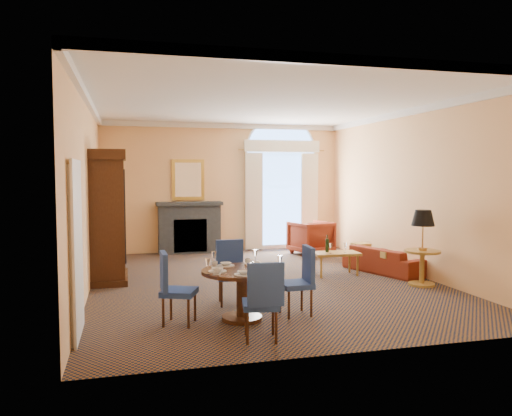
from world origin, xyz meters
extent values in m
plane|color=black|center=(0.00, 0.00, 0.00)|extent=(7.50, 7.50, 0.00)
cube|color=#FABD77|center=(0.00, 3.75, 1.60)|extent=(6.00, 0.04, 3.20)
cube|color=#FABD77|center=(-3.00, 0.00, 1.60)|extent=(0.04, 7.50, 3.20)
cube|color=#FABD77|center=(3.00, 0.00, 1.60)|extent=(0.04, 7.50, 3.20)
cube|color=white|center=(0.00, 0.00, 3.20)|extent=(6.00, 7.50, 0.04)
cube|color=white|center=(0.00, 0.00, 3.14)|extent=(6.00, 7.50, 0.12)
cube|color=white|center=(-2.96, -2.40, 1.03)|extent=(0.08, 0.90, 2.06)
cube|color=#31363A|center=(-0.90, 3.55, 0.60)|extent=(1.50, 0.40, 1.20)
cube|color=#31363A|center=(-0.90, 3.52, 1.24)|extent=(1.60, 0.46, 0.08)
cube|color=gold|center=(-0.90, 3.72, 1.80)|extent=(0.80, 0.04, 1.00)
cube|color=white|center=(-0.90, 3.70, 1.80)|extent=(0.64, 0.02, 0.84)
cube|color=white|center=(1.50, 3.73, 1.25)|extent=(1.90, 0.04, 2.50)
cube|color=#80A3D6|center=(1.50, 3.72, 1.25)|extent=(1.70, 0.02, 2.30)
cylinder|color=white|center=(1.50, 3.73, 2.50)|extent=(1.90, 0.04, 1.90)
cube|color=beige|center=(0.75, 3.61, 1.25)|extent=(0.45, 0.06, 2.45)
cube|color=beige|center=(2.25, 3.61, 1.25)|extent=(0.45, 0.06, 2.45)
cube|color=beige|center=(1.50, 3.61, 2.65)|extent=(2.00, 0.08, 0.30)
cube|color=black|center=(-2.72, 0.72, 1.10)|extent=(0.60, 1.10, 2.19)
cube|color=black|center=(-2.72, 0.72, 2.28)|extent=(0.68, 1.21, 0.18)
cube|color=black|center=(-2.72, 0.72, 0.05)|extent=(0.68, 1.21, 0.11)
cylinder|color=black|center=(-0.91, -2.25, 0.66)|extent=(1.08, 1.08, 0.04)
cylinder|color=black|center=(-0.91, -2.25, 0.32)|extent=(0.14, 0.14, 0.63)
cylinder|color=black|center=(-0.91, -2.25, 0.03)|extent=(0.54, 0.54, 0.05)
cylinder|color=silver|center=(-0.67, -2.00, 0.69)|extent=(0.24, 0.24, 0.01)
imported|color=silver|center=(-0.67, -2.00, 0.71)|extent=(0.15, 0.15, 0.04)
imported|color=silver|center=(-0.73, -1.86, 0.72)|extent=(0.09, 0.09, 0.07)
cylinder|color=silver|center=(-1.06, -1.94, 0.69)|extent=(0.24, 0.24, 0.01)
imported|color=silver|center=(-1.06, -1.94, 0.71)|extent=(0.15, 0.15, 0.04)
imported|color=silver|center=(-1.22, -1.96, 0.72)|extent=(0.09, 0.09, 0.07)
cylinder|color=silver|center=(-1.24, -2.30, 0.69)|extent=(0.24, 0.24, 0.01)
imported|color=silver|center=(-1.24, -2.30, 0.71)|extent=(0.15, 0.15, 0.04)
imported|color=silver|center=(-1.28, -2.46, 0.72)|extent=(0.09, 0.09, 0.07)
cylinder|color=silver|center=(-0.96, -2.58, 0.69)|extent=(0.24, 0.24, 0.01)
imported|color=silver|center=(-0.96, -2.58, 0.71)|extent=(0.15, 0.15, 0.04)
imported|color=silver|center=(-0.82, -2.67, 0.72)|extent=(0.09, 0.09, 0.07)
cylinder|color=silver|center=(-0.60, -2.40, 0.69)|extent=(0.24, 0.24, 0.01)
imported|color=silver|center=(-0.60, -2.40, 0.71)|extent=(0.15, 0.15, 0.04)
imported|color=silver|center=(-0.48, -2.29, 0.72)|extent=(0.09, 0.09, 0.07)
cube|color=navy|center=(-0.87, -1.41, 0.42)|extent=(0.46, 0.46, 0.07)
cube|color=navy|center=(-0.86, -1.22, 0.70)|extent=(0.42, 0.08, 0.50)
cylinder|color=black|center=(-0.69, -1.27, 0.19)|extent=(0.03, 0.03, 0.38)
cylinder|color=black|center=(-1.02, -1.23, 0.19)|extent=(0.03, 0.03, 0.38)
cylinder|color=black|center=(-0.73, -1.59, 0.19)|extent=(0.03, 0.03, 0.38)
cylinder|color=black|center=(-1.05, -1.56, 0.19)|extent=(0.03, 0.03, 0.38)
cube|color=navy|center=(-0.87, -3.07, 0.42)|extent=(0.49, 0.49, 0.07)
cube|color=navy|center=(-0.86, -3.27, 0.70)|extent=(0.42, 0.08, 0.50)
cylinder|color=black|center=(-1.06, -3.21, 0.19)|extent=(0.03, 0.03, 0.38)
cylinder|color=black|center=(-0.74, -3.27, 0.19)|extent=(0.03, 0.03, 0.38)
cylinder|color=black|center=(-1.00, -2.88, 0.19)|extent=(0.03, 0.03, 0.38)
cylinder|color=black|center=(-0.68, -2.94, 0.19)|extent=(0.03, 0.03, 0.38)
cube|color=navy|center=(-0.13, -2.20, 0.42)|extent=(0.45, 0.45, 0.07)
cube|color=navy|center=(0.06, -2.19, 0.70)|extent=(0.09, 0.42, 0.50)
cylinder|color=black|center=(0.04, -2.35, 0.19)|extent=(0.03, 0.03, 0.38)
cylinder|color=black|center=(0.02, -2.02, 0.19)|extent=(0.03, 0.03, 0.38)
cylinder|color=black|center=(-0.29, -2.37, 0.19)|extent=(0.03, 0.03, 0.38)
cylinder|color=black|center=(-0.31, -2.04, 0.19)|extent=(0.03, 0.03, 0.38)
cube|color=navy|center=(-1.73, -2.22, 0.42)|extent=(0.55, 0.55, 0.07)
cube|color=navy|center=(-1.93, -2.22, 0.70)|extent=(0.08, 0.42, 0.50)
cylinder|color=black|center=(-1.82, -2.01, 0.19)|extent=(0.03, 0.03, 0.38)
cylinder|color=black|center=(-1.95, -2.31, 0.19)|extent=(0.03, 0.03, 0.38)
cylinder|color=black|center=(-1.52, -2.13, 0.19)|extent=(0.03, 0.03, 0.38)
cylinder|color=black|center=(-1.64, -2.44, 0.19)|extent=(0.03, 0.03, 0.38)
imported|color=maroon|center=(2.55, 0.18, 0.25)|extent=(1.19, 1.84, 0.50)
imported|color=maroon|center=(1.92, 2.62, 0.40)|extent=(1.07, 1.09, 0.81)
cube|color=#A47931|center=(1.50, 0.17, 0.42)|extent=(0.90, 0.54, 0.05)
cylinder|color=#A47931|center=(1.13, -0.01, 0.19)|extent=(0.04, 0.04, 0.39)
cylinder|color=#A47931|center=(1.87, -0.01, 0.19)|extent=(0.04, 0.04, 0.39)
cylinder|color=#A47931|center=(1.13, 0.34, 0.19)|extent=(0.04, 0.04, 0.39)
cylinder|color=#A47931|center=(1.87, 0.34, 0.19)|extent=(0.04, 0.04, 0.39)
cylinder|color=#A47931|center=(2.60, -1.03, 0.60)|extent=(0.62, 0.62, 0.04)
cylinder|color=#A47931|center=(2.60, -1.03, 0.29)|extent=(0.08, 0.08, 0.58)
cylinder|color=#A47931|center=(2.60, -1.03, 0.02)|extent=(0.46, 0.46, 0.04)
camera|label=1|loc=(-2.37, -8.63, 1.96)|focal=35.00mm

